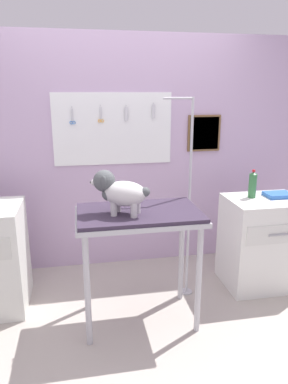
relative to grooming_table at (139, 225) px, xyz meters
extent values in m
cube|color=#ABA298|center=(-0.02, -0.22, -0.83)|extent=(4.40, 4.00, 0.04)
cube|color=#BBA0C1|center=(-0.02, 1.06, 0.34)|extent=(4.00, 0.06, 2.30)
cube|color=white|center=(-0.08, 1.02, 0.61)|extent=(1.15, 0.02, 0.69)
cylinder|color=gray|center=(-0.46, 1.01, 0.82)|extent=(0.01, 0.02, 0.01)
cube|color=silver|center=(-0.46, 1.00, 0.75)|extent=(0.01, 0.00, 0.11)
cube|color=silver|center=(-0.45, 1.00, 0.75)|extent=(0.01, 0.00, 0.11)
torus|color=#2E6DBC|center=(-0.47, 1.00, 0.68)|extent=(0.03, 0.01, 0.03)
torus|color=#2E6DBC|center=(-0.44, 1.00, 0.68)|extent=(0.03, 0.01, 0.03)
cylinder|color=gray|center=(-0.19, 1.01, 0.83)|extent=(0.01, 0.02, 0.01)
cube|color=silver|center=(-0.20, 1.00, 0.76)|extent=(0.01, 0.00, 0.11)
cube|color=silver|center=(-0.19, 1.00, 0.76)|extent=(0.01, 0.00, 0.11)
torus|color=orange|center=(-0.21, 1.00, 0.69)|extent=(0.03, 0.01, 0.03)
torus|color=orange|center=(-0.18, 1.00, 0.69)|extent=(0.03, 0.01, 0.03)
cylinder|color=gray|center=(0.05, 1.01, 0.83)|extent=(0.01, 0.02, 0.01)
cube|color=silver|center=(0.05, 1.00, 0.75)|extent=(0.03, 0.01, 0.13)
cylinder|color=gray|center=(0.32, 1.01, 0.85)|extent=(0.01, 0.02, 0.01)
cube|color=silver|center=(0.32, 1.00, 0.77)|extent=(0.03, 0.01, 0.13)
cube|color=brown|center=(0.85, 1.01, 0.55)|extent=(0.34, 0.02, 0.36)
cube|color=#AE764C|center=(0.85, 1.01, 0.55)|extent=(0.30, 0.01, 0.33)
cylinder|color=#B7B7BC|center=(-0.40, -0.22, -0.38)|extent=(0.04, 0.04, 0.85)
cylinder|color=#B7B7BC|center=(0.40, -0.22, -0.38)|extent=(0.04, 0.04, 0.85)
cylinder|color=#B7B7BC|center=(-0.40, 0.22, -0.38)|extent=(0.04, 0.04, 0.85)
cylinder|color=#B7B7BC|center=(0.40, 0.22, -0.38)|extent=(0.04, 0.04, 0.85)
cube|color=#B7B7BC|center=(0.00, 0.00, 0.06)|extent=(0.93, 0.57, 0.03)
cube|color=#352A3C|center=(0.00, 0.00, 0.10)|extent=(0.90, 0.55, 0.03)
cylinder|color=#B7B7BC|center=(0.48, 0.30, -0.80)|extent=(0.11, 0.11, 0.01)
cylinder|color=#B7B7BC|center=(0.48, 0.30, 0.05)|extent=(0.02, 0.02, 1.73)
cylinder|color=#B7B7BC|center=(0.36, 0.30, 0.91)|extent=(0.24, 0.02, 0.02)
cylinder|color=silver|center=(-0.19, -0.07, 0.16)|extent=(0.05, 0.05, 0.10)
cylinder|color=silver|center=(-0.15, 0.02, 0.16)|extent=(0.05, 0.05, 0.10)
cylinder|color=silver|center=(-0.06, -0.13, 0.16)|extent=(0.05, 0.05, 0.10)
cylinder|color=silver|center=(-0.02, -0.04, 0.16)|extent=(0.05, 0.05, 0.10)
ellipsoid|color=silver|center=(-0.11, -0.05, 0.26)|extent=(0.37, 0.31, 0.18)
ellipsoid|color=#4E5254|center=(-0.21, -0.01, 0.25)|extent=(0.16, 0.17, 0.10)
sphere|color=#4E5254|center=(-0.25, 0.01, 0.35)|extent=(0.16, 0.16, 0.16)
ellipsoid|color=silver|center=(-0.31, 0.03, 0.33)|extent=(0.09, 0.08, 0.05)
sphere|color=black|center=(-0.34, 0.05, 0.33)|extent=(0.02, 0.02, 0.02)
ellipsoid|color=#4E5254|center=(-0.26, -0.06, 0.36)|extent=(0.06, 0.05, 0.09)
ellipsoid|color=#4E5254|center=(-0.21, 0.06, 0.36)|extent=(0.06, 0.05, 0.09)
sphere|color=#4E5254|center=(0.02, -0.11, 0.29)|extent=(0.07, 0.07, 0.07)
cube|color=white|center=(1.22, 0.34, -0.39)|extent=(0.68, 0.52, 0.84)
cube|color=silver|center=(1.22, 0.08, -0.20)|extent=(0.60, 0.01, 0.17)
cylinder|color=#99999E|center=(1.22, 0.07, -0.20)|extent=(0.20, 0.02, 0.02)
cylinder|color=#316D3C|center=(1.10, 0.41, 0.14)|extent=(0.07, 0.07, 0.22)
cone|color=#316D3C|center=(1.10, 0.41, 0.26)|extent=(0.07, 0.07, 0.02)
cylinder|color=red|center=(1.10, 0.41, 0.28)|extent=(0.03, 0.03, 0.02)
cube|color=blue|center=(1.36, 0.38, 0.05)|extent=(0.24, 0.18, 0.04)
camera|label=1|loc=(-0.42, -2.45, 0.96)|focal=33.25mm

